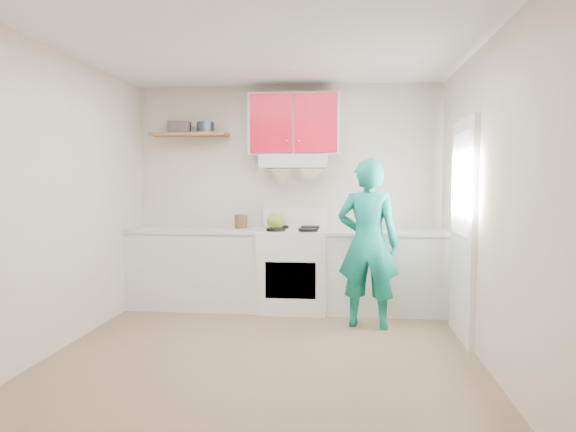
# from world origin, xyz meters

# --- Properties ---
(floor) EXTENTS (3.80, 3.80, 0.00)m
(floor) POSITION_xyz_m (0.00, 0.00, 0.00)
(floor) COLOR brown
(floor) RESTS_ON ground
(ceiling) EXTENTS (3.60, 3.80, 0.04)m
(ceiling) POSITION_xyz_m (0.00, 0.00, 2.60)
(ceiling) COLOR white
(ceiling) RESTS_ON floor
(back_wall) EXTENTS (3.60, 0.04, 2.60)m
(back_wall) POSITION_xyz_m (0.00, 1.90, 1.30)
(back_wall) COLOR beige
(back_wall) RESTS_ON floor
(front_wall) EXTENTS (3.60, 0.04, 2.60)m
(front_wall) POSITION_xyz_m (0.00, -1.90, 1.30)
(front_wall) COLOR beige
(front_wall) RESTS_ON floor
(left_wall) EXTENTS (0.04, 3.80, 2.60)m
(left_wall) POSITION_xyz_m (-1.80, 0.00, 1.30)
(left_wall) COLOR beige
(left_wall) RESTS_ON floor
(right_wall) EXTENTS (0.04, 3.80, 2.60)m
(right_wall) POSITION_xyz_m (1.80, 0.00, 1.30)
(right_wall) COLOR beige
(right_wall) RESTS_ON floor
(door) EXTENTS (0.05, 0.85, 2.05)m
(door) POSITION_xyz_m (1.78, 0.70, 1.02)
(door) COLOR white
(door) RESTS_ON floor
(door_glass) EXTENTS (0.01, 0.55, 0.95)m
(door_glass) POSITION_xyz_m (1.75, 0.70, 1.45)
(door_glass) COLOR white
(door_glass) RESTS_ON door
(counter_left) EXTENTS (1.52, 0.60, 0.90)m
(counter_left) POSITION_xyz_m (-1.04, 1.60, 0.45)
(counter_left) COLOR silver
(counter_left) RESTS_ON floor
(counter_right) EXTENTS (1.32, 0.60, 0.90)m
(counter_right) POSITION_xyz_m (1.14, 1.60, 0.45)
(counter_right) COLOR silver
(counter_right) RESTS_ON floor
(stove) EXTENTS (0.76, 0.65, 0.92)m
(stove) POSITION_xyz_m (0.10, 1.57, 0.46)
(stove) COLOR white
(stove) RESTS_ON floor
(range_hood) EXTENTS (0.76, 0.44, 0.15)m
(range_hood) POSITION_xyz_m (0.10, 1.68, 1.70)
(range_hood) COLOR silver
(range_hood) RESTS_ON back_wall
(upper_cabinets) EXTENTS (1.02, 0.33, 0.70)m
(upper_cabinets) POSITION_xyz_m (0.10, 1.73, 2.12)
(upper_cabinets) COLOR red
(upper_cabinets) RESTS_ON back_wall
(shelf) EXTENTS (0.90, 0.30, 0.04)m
(shelf) POSITION_xyz_m (-1.15, 1.75, 2.02)
(shelf) COLOR brown
(shelf) RESTS_ON back_wall
(books) EXTENTS (0.29, 0.23, 0.13)m
(books) POSITION_xyz_m (-1.26, 1.72, 2.10)
(books) COLOR #3C343B
(books) RESTS_ON shelf
(tin) EXTENTS (0.24, 0.24, 0.12)m
(tin) POSITION_xyz_m (-0.95, 1.73, 2.10)
(tin) COLOR #333D4C
(tin) RESTS_ON shelf
(kettle) EXTENTS (0.23, 0.23, 0.18)m
(kettle) POSITION_xyz_m (-0.11, 1.66, 1.01)
(kettle) COLOR olive
(kettle) RESTS_ON stove
(crock) EXTENTS (0.16, 0.16, 0.18)m
(crock) POSITION_xyz_m (-0.53, 1.68, 0.99)
(crock) COLOR #493720
(crock) RESTS_ON counter_left
(cutting_board) EXTENTS (0.37, 0.31, 0.02)m
(cutting_board) POSITION_xyz_m (0.81, 1.58, 0.91)
(cutting_board) COLOR olive
(cutting_board) RESTS_ON counter_right
(silicone_mat) EXTENTS (0.40, 0.36, 0.01)m
(silicone_mat) POSITION_xyz_m (1.38, 1.62, 0.90)
(silicone_mat) COLOR red
(silicone_mat) RESTS_ON counter_right
(person) EXTENTS (0.68, 0.51, 1.70)m
(person) POSITION_xyz_m (0.91, 0.97, 0.85)
(person) COLOR #0E826F
(person) RESTS_ON floor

